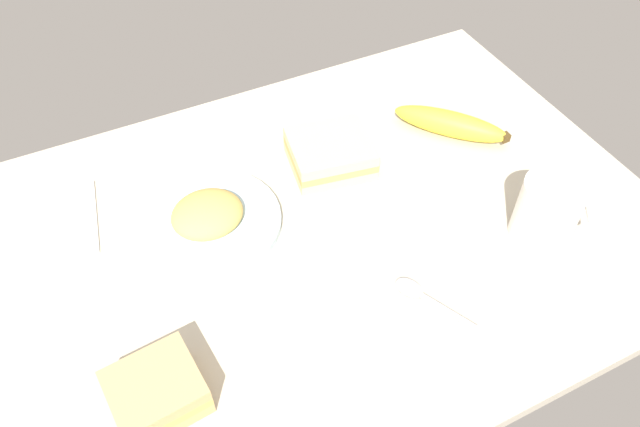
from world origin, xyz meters
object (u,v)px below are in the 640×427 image
(coffee_mug_black, at_px, (548,210))
(spoon, at_px, (423,295))
(paper_napkin, at_px, (45,226))
(plate_of_food, at_px, (208,219))
(sandwich_side, at_px, (156,392))
(banana, at_px, (450,124))
(sandwich_main, at_px, (330,154))

(coffee_mug_black, distance_m, spoon, 0.20)
(paper_napkin, bearing_deg, plate_of_food, -25.40)
(coffee_mug_black, distance_m, sandwich_side, 0.51)
(plate_of_food, height_order, paper_napkin, plate_of_food)
(banana, height_order, paper_napkin, banana)
(sandwich_main, bearing_deg, sandwich_side, -143.01)
(paper_napkin, bearing_deg, sandwich_main, -8.73)
(sandwich_side, distance_m, banana, 0.57)
(coffee_mug_black, bearing_deg, paper_napkin, 152.80)
(paper_napkin, bearing_deg, spoon, -39.09)
(plate_of_food, height_order, coffee_mug_black, coffee_mug_black)
(coffee_mug_black, xyz_separation_m, banana, (0.01, 0.22, -0.03))
(plate_of_food, height_order, sandwich_main, sandwich_main)
(plate_of_food, bearing_deg, coffee_mug_black, -28.10)
(coffee_mug_black, bearing_deg, spoon, -174.68)
(coffee_mug_black, distance_m, paper_napkin, 0.65)
(coffee_mug_black, relative_size, spoon, 0.92)
(plate_of_food, bearing_deg, sandwich_main, 9.56)
(sandwich_side, distance_m, paper_napkin, 0.31)
(banana, xyz_separation_m, spoon, (-0.20, -0.24, -0.02))
(plate_of_food, bearing_deg, paper_napkin, 154.60)
(paper_napkin, bearing_deg, sandwich_side, -77.48)
(plate_of_food, relative_size, spoon, 1.82)
(plate_of_food, relative_size, paper_napkin, 1.44)
(plate_of_food, distance_m, spoon, 0.29)
(spoon, bearing_deg, paper_napkin, 140.91)
(sandwich_main, relative_size, banana, 0.82)
(sandwich_main, bearing_deg, spoon, -90.98)
(sandwich_main, relative_size, paper_napkin, 0.96)
(sandwich_main, height_order, spoon, sandwich_main)
(coffee_mug_black, bearing_deg, sandwich_side, -179.17)
(coffee_mug_black, bearing_deg, plate_of_food, 151.90)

